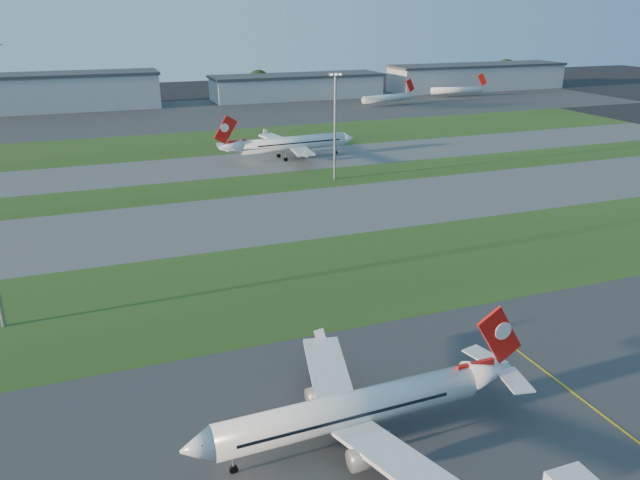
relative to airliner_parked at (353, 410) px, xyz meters
name	(u,v)px	position (x,y,z in m)	size (l,w,h in m)	color
grass_strip_a	(378,269)	(21.01, 37.98, -3.62)	(300.00, 34.00, 0.01)	#294416
taxiway_a	(309,212)	(21.01, 70.98, -3.62)	(300.00, 32.00, 0.01)	#515154
grass_strip_b	(275,183)	(21.01, 95.98, -3.62)	(300.00, 18.00, 0.01)	#294416
taxiway_b	(251,163)	(21.01, 117.98, -3.62)	(300.00, 26.00, 0.01)	#515154
grass_strip_c	(225,141)	(21.01, 150.98, -3.62)	(300.00, 40.00, 0.01)	#294416
apron_far	(193,114)	(21.01, 210.98, -3.62)	(400.00, 80.00, 0.01)	#333335
airliner_parked	(353,410)	(0.00, 0.00, 0.00)	(33.07, 28.06, 10.32)	white
airliner_taxiing	(292,144)	(33.53, 119.70, 0.58)	(38.40, 32.50, 11.98)	white
mini_jet_near	(387,98)	(105.65, 204.62, -0.34)	(28.30, 8.70, 9.48)	white
mini_jet_far	(457,90)	(150.08, 218.65, -0.34)	(28.53, 7.03, 9.48)	white
light_mast_centre	(335,119)	(36.01, 93.98, 11.19)	(3.20, 0.70, 25.80)	gray
hangar_west	(72,91)	(-23.99, 240.98, 4.01)	(71.40, 23.00, 15.20)	#919498
hangar_east	(297,86)	(76.01, 240.98, 2.01)	(81.60, 23.00, 11.20)	#919498
hangar_far_east	(477,77)	(176.01, 240.98, 3.01)	(96.90, 23.00, 13.20)	#919498
tree_mid_west	(132,90)	(1.01, 251.98, 2.21)	(9.90, 9.90, 10.80)	black
tree_mid_east	(259,82)	(61.01, 254.98, 3.19)	(11.55, 11.55, 12.60)	black
tree_east	(398,78)	(136.01, 252.98, 2.54)	(10.45, 10.45, 11.40)	black
tree_far_east	(506,71)	(206.01, 256.98, 3.84)	(12.65, 12.65, 13.80)	black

